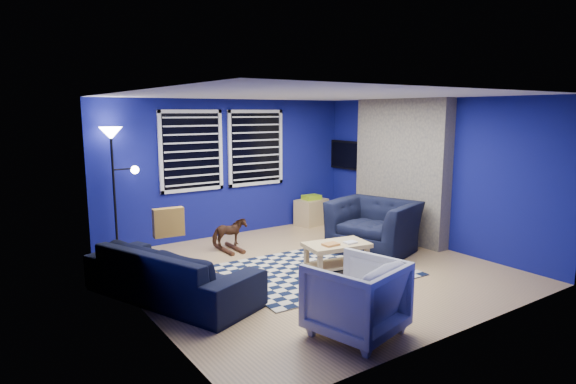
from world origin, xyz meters
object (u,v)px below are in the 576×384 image
object	(u,v)px
sofa	(172,272)
armchair_bent	(356,298)
tv	(348,155)
armchair_big	(374,226)
cabinet	(311,211)
coffee_table	(337,251)
rocking_horse	(229,233)
floor_lamp	(113,151)

from	to	relation	value
sofa	armchair_bent	bearing A→B (deg)	-170.94
tv	sofa	world-z (taller)	tv
tv	sofa	bearing A→B (deg)	-157.12
sofa	armchair_big	size ratio (longest dim) A/B	1.77
sofa	armchair_big	distance (m)	3.49
sofa	cabinet	world-z (taller)	sofa
cabinet	coffee_table	bearing A→B (deg)	-132.22
tv	rocking_horse	size ratio (longest dim) A/B	1.80
tv	armchair_bent	world-z (taller)	tv
sofa	tv	bearing A→B (deg)	-88.91
tv	cabinet	world-z (taller)	tv
tv	armchair_bent	bearing A→B (deg)	-130.31
rocking_horse	coffee_table	xyz separation A→B (m)	(0.76, -1.83, 0.01)
armchair_bent	cabinet	world-z (taller)	armchair_bent
rocking_horse	armchair_big	bearing A→B (deg)	-119.48
tv	sofa	size ratio (longest dim) A/B	0.44
coffee_table	armchair_big	bearing A→B (deg)	21.45
armchair_bent	armchair_big	bearing A→B (deg)	-151.93
armchair_big	cabinet	bearing A→B (deg)	152.93
tv	armchair_bent	size ratio (longest dim) A/B	1.15
coffee_table	floor_lamp	size ratio (longest dim) A/B	0.48
rocking_horse	floor_lamp	xyz separation A→B (m)	(-1.59, 0.73, 1.37)
sofa	rocking_horse	xyz separation A→B (m)	(1.54, 1.43, -0.03)
armchair_bent	coffee_table	xyz separation A→B (m)	(1.10, 1.61, -0.08)
armchair_bent	rocking_horse	bearing A→B (deg)	-109.76
rocking_horse	floor_lamp	size ratio (longest dim) A/B	0.27
armchair_bent	tv	bearing A→B (deg)	-144.43
rocking_horse	tv	bearing A→B (deg)	-75.37
tv	cabinet	distance (m)	1.37
tv	rocking_horse	bearing A→B (deg)	-170.87
rocking_horse	coffee_table	world-z (taller)	rocking_horse
tv	coffee_table	bearing A→B (deg)	-133.87
coffee_table	cabinet	world-z (taller)	cabinet
sofa	coffee_table	distance (m)	2.34
coffee_table	cabinet	xyz separation A→B (m)	(1.48, 2.56, -0.04)
armchair_big	armchair_bent	bearing A→B (deg)	-66.68
armchair_big	cabinet	xyz separation A→B (m)	(0.30, 2.09, -0.15)
cabinet	tv	bearing A→B (deg)	-30.91
tv	armchair_bent	xyz separation A→B (m)	(-3.32, -3.91, -1.00)
armchair_big	coffee_table	bearing A→B (deg)	-87.42
tv	floor_lamp	xyz separation A→B (m)	(-4.57, 0.25, 0.28)
tv	floor_lamp	size ratio (longest dim) A/B	0.49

